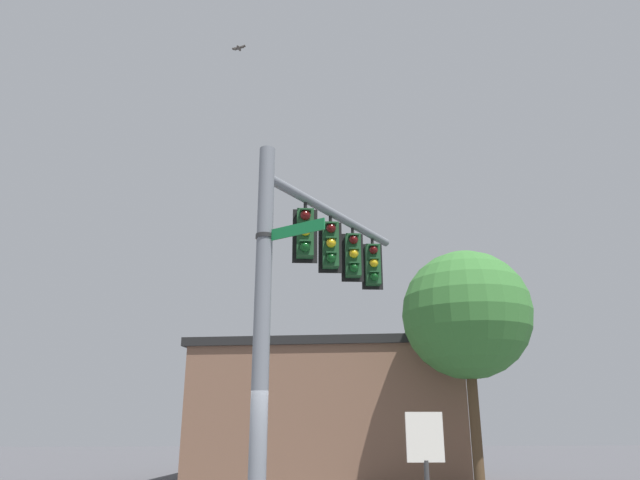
% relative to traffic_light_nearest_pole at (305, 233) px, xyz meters
% --- Properties ---
extents(signal_pole, '(0.31, 0.31, 7.24)m').
position_rel_traffic_light_nearest_pole_xyz_m(signal_pole, '(0.81, 1.07, -2.20)').
color(signal_pole, slate).
rests_on(signal_pole, ground).
extents(mast_arm, '(3.25, 4.30, 0.21)m').
position_rel_traffic_light_nearest_pole_xyz_m(mast_arm, '(-0.74, -1.02, 0.80)').
color(mast_arm, slate).
extents(traffic_light_nearest_pole, '(0.54, 0.49, 1.31)m').
position_rel_traffic_light_nearest_pole_xyz_m(traffic_light_nearest_pole, '(0.00, 0.00, 0.00)').
color(traffic_light_nearest_pole, black).
extents(traffic_light_mid_inner, '(0.54, 0.49, 1.31)m').
position_rel_traffic_light_nearest_pole_xyz_m(traffic_light_mid_inner, '(-0.60, -0.82, 0.00)').
color(traffic_light_mid_inner, black).
extents(traffic_light_mid_outer, '(0.54, 0.49, 1.31)m').
position_rel_traffic_light_nearest_pole_xyz_m(traffic_light_mid_outer, '(-1.21, -1.63, 0.00)').
color(traffic_light_mid_outer, black).
extents(traffic_light_arm_end, '(0.54, 0.49, 1.31)m').
position_rel_traffic_light_nearest_pole_xyz_m(traffic_light_arm_end, '(-1.81, -2.45, 0.00)').
color(traffic_light_arm_end, black).
extents(street_name_sign, '(1.29, 1.00, 0.22)m').
position_rel_traffic_light_nearest_pole_xyz_m(street_name_sign, '(0.52, 1.28, -0.45)').
color(street_name_sign, '#147238').
extents(bird_flying, '(0.31, 0.21, 0.08)m').
position_rel_traffic_light_nearest_pole_xyz_m(bird_flying, '(1.50, 0.95, 3.90)').
color(bird_flying, '#4C4742').
extents(storefront_building, '(10.59, 7.84, 4.77)m').
position_rel_traffic_light_nearest_pole_xyz_m(storefront_building, '(-1.23, -10.42, -3.43)').
color(storefront_building, brown).
rests_on(storefront_building, ground).
extents(tree_by_storefront, '(3.93, 3.93, 7.09)m').
position_rel_traffic_light_nearest_pole_xyz_m(tree_by_storefront, '(-5.11, -5.49, -0.72)').
color(tree_by_storefront, '#4C3823').
rests_on(tree_by_storefront, ground).
extents(historical_marker, '(0.60, 0.08, 2.13)m').
position_rel_traffic_light_nearest_pole_xyz_m(historical_marker, '(-1.88, 2.00, -4.42)').
color(historical_marker, '#333333').
rests_on(historical_marker, ground).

